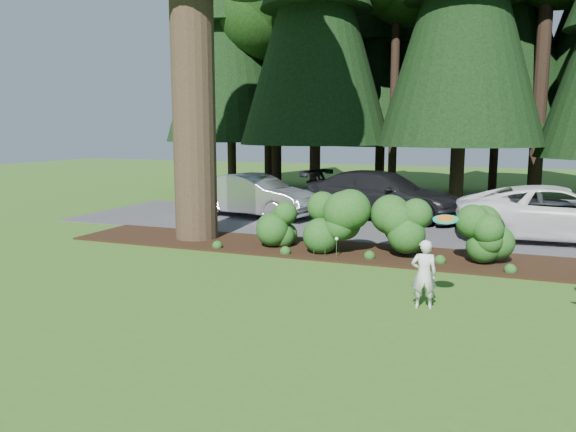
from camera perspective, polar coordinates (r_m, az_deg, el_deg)
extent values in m
plane|color=#365C1A|center=(11.99, 1.67, -6.84)|extent=(80.00, 80.00, 0.00)
cube|color=black|center=(15.00, 5.86, -3.59)|extent=(16.00, 2.50, 0.05)
cube|color=#38383A|center=(19.05, 9.28, -1.03)|extent=(22.00, 6.00, 0.03)
cylinder|color=black|center=(16.83, -9.74, 18.15)|extent=(1.24, 1.24, 12.00)
sphere|color=#1F4716|center=(15.47, -1.31, -0.77)|extent=(1.08, 1.08, 1.08)
cylinder|color=black|center=(15.56, -1.31, -2.62)|extent=(0.08, 0.08, 0.30)
sphere|color=#1F4716|center=(14.64, 4.90, -0.25)|extent=(1.35, 1.35, 1.35)
cylinder|color=black|center=(14.79, 4.86, -3.26)|extent=(0.08, 0.08, 0.30)
sphere|color=#1F4716|center=(14.56, 12.04, -0.91)|extent=(1.26, 1.26, 1.26)
cylinder|color=black|center=(14.69, 11.95, -3.51)|extent=(0.08, 0.08, 0.30)
sphere|color=#1F4716|center=(14.21, 19.07, -1.89)|extent=(1.17, 1.17, 1.17)
cylinder|color=black|center=(14.32, 18.95, -4.11)|extent=(0.08, 0.08, 0.30)
cylinder|color=#1F4716|center=(14.32, 2.64, -3.22)|extent=(0.01, 0.01, 0.50)
sphere|color=white|center=(14.27, 2.65, -2.16)|extent=(0.09, 0.09, 0.09)
cylinder|color=#1F4716|center=(14.23, 3.79, -3.31)|extent=(0.01, 0.01, 0.50)
sphere|color=white|center=(14.18, 3.80, -2.24)|extent=(0.09, 0.09, 0.09)
cylinder|color=#1F4716|center=(14.15, 4.95, -3.40)|extent=(0.01, 0.01, 0.50)
sphere|color=white|center=(14.09, 4.96, -2.32)|extent=(0.09, 0.09, 0.09)
cylinder|color=black|center=(28.29, -7.10, 12.12)|extent=(0.50, 0.50, 9.80)
cone|color=black|center=(28.59, -7.21, 17.73)|extent=(6.16, 6.16, 10.50)
cylinder|color=black|center=(27.64, -1.92, 11.54)|extent=(0.50, 0.50, 9.10)
cylinder|color=black|center=(27.12, 4.49, 13.05)|extent=(0.50, 0.50, 10.50)
cone|color=black|center=(27.51, 4.57, 19.29)|extent=(6.60, 6.60, 11.25)
cylinder|color=black|center=(24.89, 10.19, 11.30)|extent=(0.50, 0.50, 8.75)
cylinder|color=black|center=(25.56, 17.53, 13.73)|extent=(0.50, 0.50, 11.20)
cylinder|color=black|center=(26.44, 24.21, 11.29)|extent=(0.50, 0.50, 9.45)
cylinder|color=black|center=(31.77, -0.72, 13.08)|extent=(0.50, 0.50, 11.20)
cone|color=black|center=(32.17, -0.73, 18.77)|extent=(7.04, 7.04, 12.00)
cylinder|color=black|center=(29.64, 9.06, 12.60)|extent=(0.50, 0.50, 10.50)
cone|color=black|center=(29.99, 9.21, 18.33)|extent=(6.60, 6.60, 11.25)
cylinder|color=black|center=(30.00, 21.11, 13.43)|extent=(0.50, 0.50, 11.90)
imported|color=silver|center=(20.75, -3.44, 2.10)|extent=(4.99, 2.56, 1.57)
imported|color=silver|center=(18.02, 25.75, 0.23)|extent=(5.89, 3.08, 1.58)
imported|color=black|center=(20.57, 9.60, 2.12)|extent=(6.21, 3.42, 1.70)
imported|color=silver|center=(10.48, 13.64, -5.78)|extent=(0.52, 0.40, 1.28)
cylinder|color=teal|center=(10.16, 15.72, -0.33)|extent=(0.44, 0.44, 0.11)
cylinder|color=orange|center=(10.16, 15.72, -0.25)|extent=(0.31, 0.31, 0.08)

